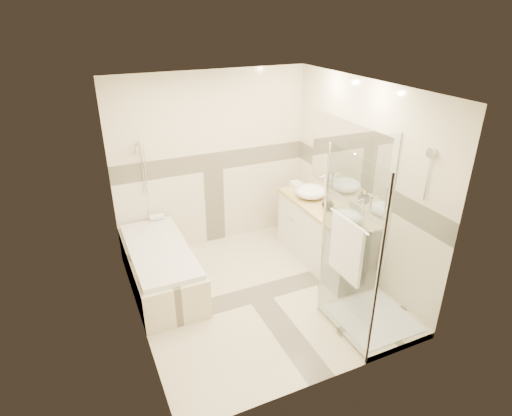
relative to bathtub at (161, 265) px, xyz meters
name	(u,v)px	position (x,y,z in m)	size (l,w,h in m)	color
room	(261,200)	(1.08, -0.64, 0.95)	(2.82, 3.02, 2.52)	beige
bathtub	(161,265)	(0.00, 0.00, 0.00)	(0.75, 1.70, 0.56)	beige
vanity	(323,235)	(2.15, -0.35, 0.12)	(0.58, 1.62, 0.85)	silver
shower_enclosure	(365,286)	(1.86, -1.62, 0.20)	(0.96, 0.93, 2.04)	beige
vessel_sink_near	(311,191)	(2.13, -0.01, 0.63)	(0.44, 0.44, 0.18)	white
vessel_sink_far	(347,217)	(2.13, -0.85, 0.62)	(0.37, 0.37, 0.15)	white
faucet_near	(325,183)	(2.35, -0.01, 0.71)	(0.12, 0.03, 0.29)	silver
faucet_far	(362,207)	(2.35, -0.85, 0.71)	(0.12, 0.03, 0.28)	silver
amenity_bottle_a	(330,205)	(2.13, -0.48, 0.63)	(0.07, 0.08, 0.17)	black
amenity_bottle_b	(326,203)	(2.13, -0.39, 0.61)	(0.11, 0.11, 0.14)	black
folded_towels	(297,185)	(2.13, 0.37, 0.58)	(0.14, 0.23, 0.07)	white
rolled_towel	(157,217)	(0.15, 0.76, 0.30)	(0.09, 0.09, 0.19)	white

